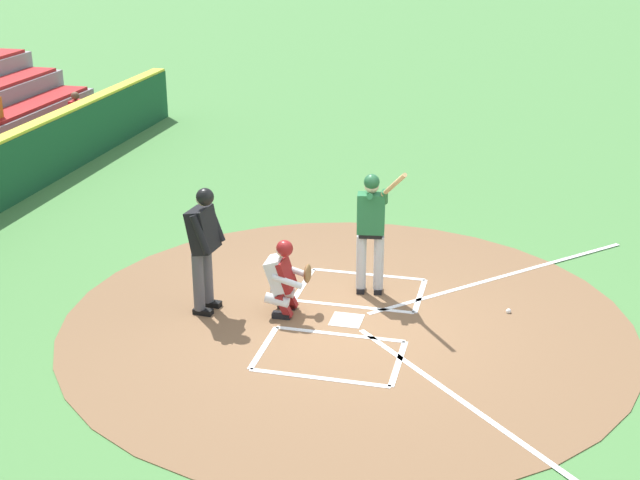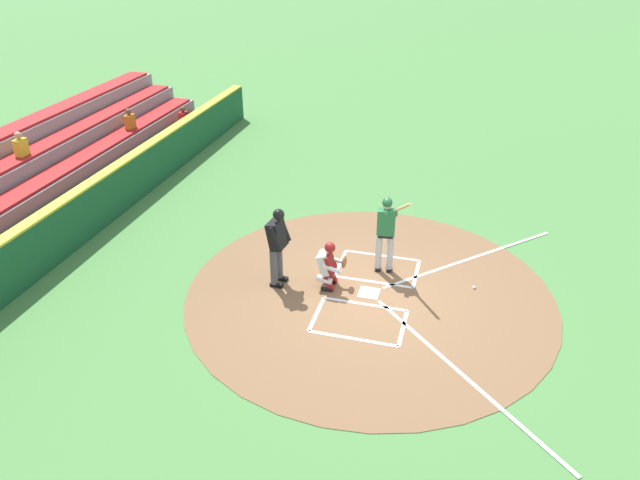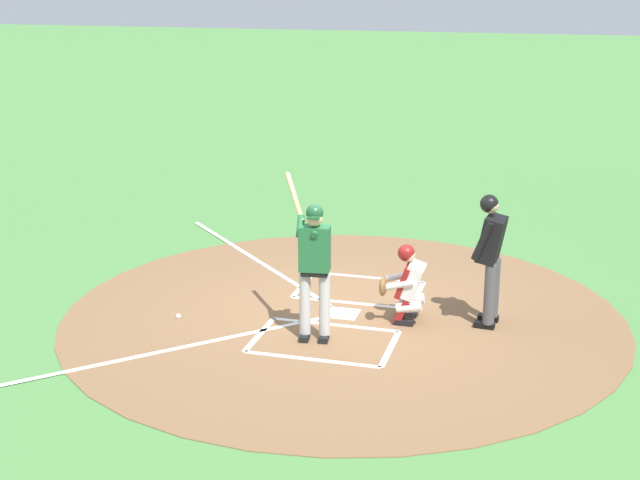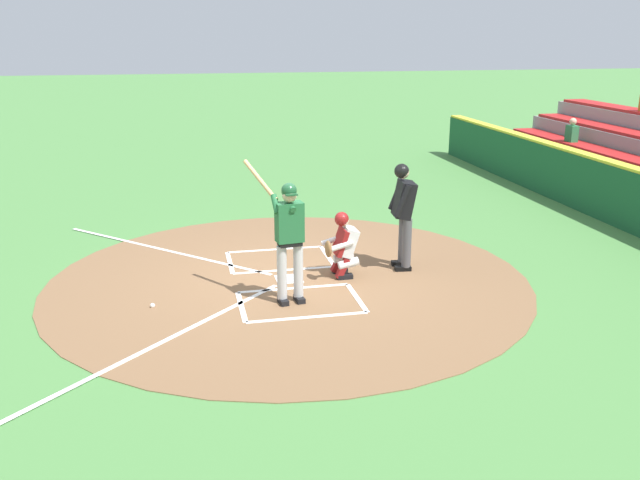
% 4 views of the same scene
% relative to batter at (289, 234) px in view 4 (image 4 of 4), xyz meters
% --- Properties ---
extents(ground_plane, '(120.00, 120.00, 0.00)m').
position_rel_batter_xyz_m(ground_plane, '(0.98, -0.15, -1.10)').
color(ground_plane, '#4C8442').
extents(dirt_circle, '(8.00, 8.00, 0.01)m').
position_rel_batter_xyz_m(dirt_circle, '(0.98, -0.15, -1.09)').
color(dirt_circle, brown).
rests_on(dirt_circle, ground).
extents(home_plate_and_chalk, '(7.93, 4.91, 0.01)m').
position_rel_batter_xyz_m(home_plate_and_chalk, '(0.98, 0.73, -1.08)').
color(home_plate_and_chalk, white).
rests_on(home_plate_and_chalk, dirt_circle).
extents(batter, '(0.88, 0.82, 2.13)m').
position_rel_batter_xyz_m(batter, '(0.00, 0.00, 0.00)').
color(batter, '#BCBCBC').
rests_on(batter, ground).
extents(catcher, '(0.60, 0.60, 1.13)m').
position_rel_batter_xyz_m(catcher, '(0.95, -1.07, -0.51)').
color(catcher, black).
rests_on(catcher, ground).
extents(plate_umpire, '(0.61, 0.45, 1.86)m').
position_rel_batter_xyz_m(plate_umpire, '(1.14, -2.18, -0.02)').
color(plate_umpire, '#4C4C51').
rests_on(plate_umpire, ground).
extents(baseball, '(0.07, 0.07, 0.07)m').
position_rel_batter_xyz_m(baseball, '(0.20, 2.06, -1.06)').
color(baseball, white).
rests_on(baseball, ground).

